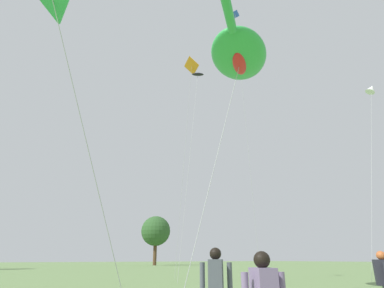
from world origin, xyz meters
name	(u,v)px	position (x,y,z in m)	size (l,w,h in m)	color
big_show_kite	(238,52)	(1.73, 8.12, 10.47)	(8.60, 7.86, 11.02)	green
person_short_left	(216,288)	(-3.53, 3.27, 0.86)	(0.42, 0.43, 1.48)	slate
small_kite_streamer_purple	(239,54)	(7.07, 13.78, 15.92)	(2.81, 2.13, 19.39)	blue
small_kite_box_yellow	(191,73)	(4.63, 16.73, 14.94)	(0.87, 2.80, 16.11)	orange
small_kite_triangle_green	(198,77)	(4.83, 16.11, 14.33)	(2.47, 1.12, 14.77)	black
small_kite_stunt_black	(371,90)	(17.75, 9.91, 14.29)	(5.60, 1.15, 14.84)	white
small_kite_bird_shape	(55,11)	(-6.47, 4.54, 6.01)	(3.05, 1.97, 6.55)	green
tree_broad_distant	(156,231)	(25.43, 63.26, 7.01)	(6.32, 6.32, 10.22)	#513823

